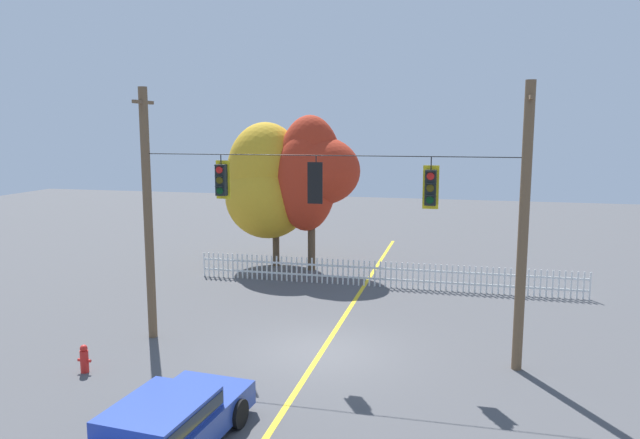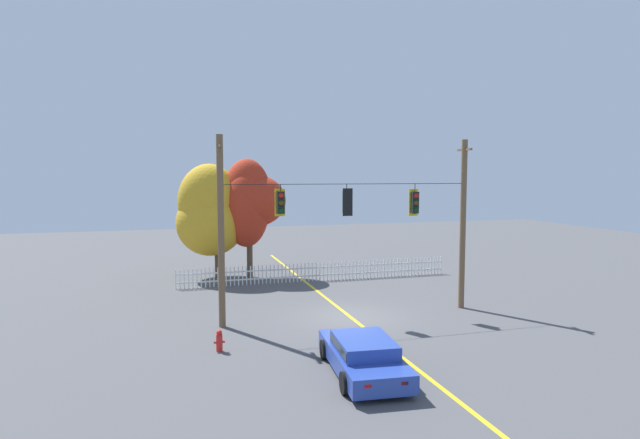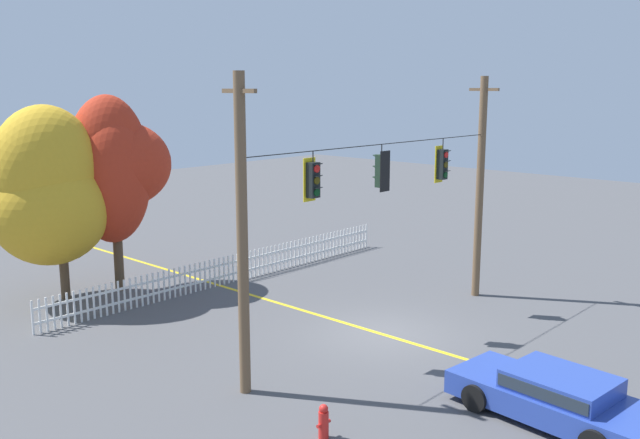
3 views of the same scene
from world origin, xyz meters
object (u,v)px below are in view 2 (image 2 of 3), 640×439
at_px(autumn_maple_near_fence, 211,214).
at_px(parked_car, 363,354).
at_px(traffic_signal_westbound_side, 415,202).
at_px(fire_hydrant, 219,341).
at_px(autumn_maple_mid, 250,203).
at_px(traffic_signal_eastbound_side, 347,202).
at_px(traffic_signal_southbound_primary, 281,202).

xyz_separation_m(autumn_maple_near_fence, parked_car, (3.27, -16.50, -3.21)).
bearing_deg(parked_car, traffic_signal_westbound_side, 52.46).
bearing_deg(autumn_maple_near_fence, fire_hydrant, -93.46).
height_order(autumn_maple_near_fence, fire_hydrant, autumn_maple_near_fence).
height_order(autumn_maple_near_fence, autumn_maple_mid, autumn_maple_mid).
bearing_deg(fire_hydrant, parked_car, -38.73).
distance_m(traffic_signal_eastbound_side, traffic_signal_westbound_side, 3.18).
bearing_deg(autumn_maple_near_fence, traffic_signal_westbound_side, -51.97).
bearing_deg(traffic_signal_southbound_primary, traffic_signal_eastbound_side, -0.37).
distance_m(traffic_signal_southbound_primary, parked_car, 7.71).
distance_m(traffic_signal_eastbound_side, fire_hydrant, 7.86).
bearing_deg(traffic_signal_eastbound_side, autumn_maple_mid, 104.82).
bearing_deg(parked_car, traffic_signal_southbound_primary, 101.41).
relative_size(autumn_maple_mid, parked_car, 1.49).
height_order(traffic_signal_eastbound_side, fire_hydrant, traffic_signal_eastbound_side).
relative_size(traffic_signal_southbound_primary, traffic_signal_eastbound_side, 0.97).
bearing_deg(traffic_signal_westbound_side, parked_car, -127.54).
distance_m(autumn_maple_near_fence, parked_car, 17.12).
relative_size(traffic_signal_southbound_primary, parked_car, 0.28).
xyz_separation_m(traffic_signal_southbound_primary, traffic_signal_westbound_side, (6.03, 0.00, -0.09)).
bearing_deg(traffic_signal_westbound_side, autumn_maple_mid, 120.34).
xyz_separation_m(traffic_signal_eastbound_side, autumn_maple_mid, (-2.63, 9.94, -0.49)).
height_order(autumn_maple_near_fence, parked_car, autumn_maple_near_fence).
bearing_deg(fire_hydrant, traffic_signal_southbound_primary, 46.39).
relative_size(traffic_signal_westbound_side, parked_car, 0.30).
bearing_deg(autumn_maple_near_fence, traffic_signal_southbound_primary, -78.93).
xyz_separation_m(autumn_maple_near_fence, fire_hydrant, (-0.80, -13.24, -3.44)).
distance_m(autumn_maple_mid, fire_hydrant, 13.85).
relative_size(parked_car, fire_hydrant, 6.20).
height_order(traffic_signal_eastbound_side, autumn_maple_near_fence, autumn_maple_near_fence).
bearing_deg(fire_hydrant, autumn_maple_mid, 76.72).
xyz_separation_m(traffic_signal_southbound_primary, autumn_maple_near_fence, (-2.01, 10.29, -1.17)).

